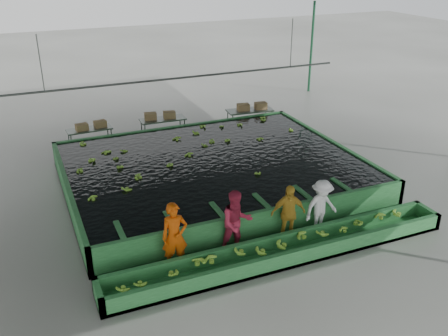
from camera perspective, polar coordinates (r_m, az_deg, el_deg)
name	(u,v)px	position (r m, az deg, el deg)	size (l,w,h in m)	color
ground	(230,201)	(16.53, 0.68, -3.82)	(80.00, 80.00, 0.00)	gray
shed_roof	(231,49)	(14.86, 0.78, 13.47)	(20.00, 22.00, 0.04)	slate
shed_posts	(230,130)	(15.52, 0.73, 4.36)	(20.00, 22.00, 5.00)	#215F3A
flotation_tank	(213,172)	(17.57, -1.28, -0.41)	(10.00, 8.00, 0.90)	#2B7337
tank_water	(213,161)	(17.41, -1.29, 0.79)	(9.70, 7.70, 0.00)	black
sorting_trough	(284,251)	(13.65, 6.87, -9.38)	(10.00, 1.00, 0.50)	#2B7337
cableway_rail	(179,78)	(19.86, -5.19, 10.20)	(0.08, 0.08, 14.00)	#59605B
rail_hanger_left	(40,63)	(18.75, -20.25, 11.15)	(0.04, 0.04, 2.00)	#59605B
rail_hanger_right	(292,43)	(21.68, 7.72, 13.96)	(0.04, 0.04, 2.00)	#59605B
worker_a	(175,236)	(12.95, -5.66, -7.77)	(0.68, 0.45, 1.86)	#CC4808
worker_b	(237,223)	(13.47, 1.44, -6.26)	(0.91, 0.71, 1.86)	#A7233D
worker_c	(288,213)	(14.16, 7.34, -5.16)	(1.02, 0.42, 1.73)	gold
worker_d	(321,207)	(14.71, 11.06, -4.38)	(1.08, 0.62, 1.68)	white
packing_table_left	(90,138)	(21.51, -15.03, 3.33)	(1.82, 0.73, 0.83)	#59605B
packing_table_mid	(163,128)	(21.97, -6.96, 4.53)	(1.95, 0.78, 0.89)	#59605B
packing_table_right	(250,120)	(22.89, 2.94, 5.55)	(2.07, 0.83, 0.94)	#59605B
box_stack_left	(91,129)	(21.34, -14.91, 4.38)	(1.25, 0.35, 0.27)	olive
box_stack_mid	(160,119)	(21.83, -7.31, 5.62)	(1.33, 0.37, 0.29)	olive
box_stack_right	(252,109)	(22.77, 3.22, 6.70)	(1.36, 0.38, 0.29)	olive
floating_bananas	(205,153)	(18.10, -2.24, 1.71)	(8.78, 5.99, 0.12)	#7DBE33
trough_bananas	(284,246)	(13.57, 6.91, -8.85)	(9.45, 0.63, 0.13)	#7DBE33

